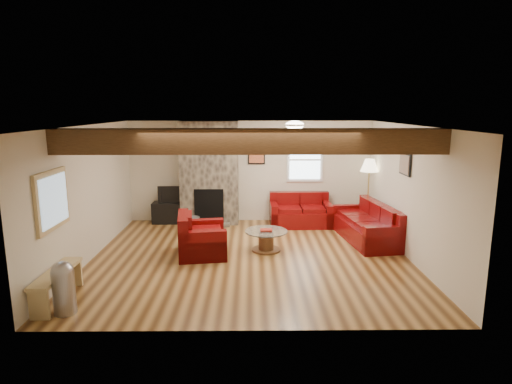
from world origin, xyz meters
TOP-DOWN VIEW (x-y plane):
  - room at (0.00, 0.00)m, footprint 8.00×8.00m
  - oak_beam at (0.00, -1.25)m, footprint 6.00×0.36m
  - chimney_breast at (-1.00, 2.49)m, footprint 1.40×0.67m
  - back_window at (1.35, 2.71)m, footprint 0.90×0.08m
  - hatch_window at (-2.96, -1.50)m, footprint 0.08×1.00m
  - ceiling_dome at (0.90, 0.90)m, footprint 0.40×0.40m
  - artwork_back at (0.15, 2.71)m, footprint 0.42×0.06m
  - artwork_right at (2.96, 0.30)m, footprint 0.06×0.55m
  - sofa_three at (2.48, 1.04)m, footprint 1.12×2.14m
  - loveseat at (1.21, 2.23)m, footprint 1.47×0.86m
  - armchair_red at (-0.93, 0.15)m, footprint 1.02×1.13m
  - coffee_table at (0.32, 0.37)m, footprint 0.85×0.85m
  - tv_cabinet at (-1.90, 2.53)m, footprint 1.03×0.41m
  - television at (-1.90, 2.53)m, footprint 0.73×0.10m
  - floor_lamp at (2.80, 2.15)m, footprint 0.42×0.42m
  - pine_bench at (-2.83, -1.87)m, footprint 0.29×1.23m
  - pedal_bin at (-2.57, -2.24)m, footprint 0.38×0.38m
  - coal_bucket at (-1.35, 1.82)m, footprint 0.35×0.35m

SIDE VIEW (x-z plane):
  - coal_bucket at x=-1.35m, z-range 0.00..0.33m
  - coffee_table at x=0.32m, z-range -0.01..0.43m
  - pine_bench at x=-2.83m, z-range 0.00..0.46m
  - tv_cabinet at x=-1.90m, z-range 0.00..0.52m
  - pedal_bin at x=-2.57m, z-range 0.00..0.76m
  - loveseat at x=1.21m, z-range 0.00..0.77m
  - sofa_three at x=2.48m, z-range 0.00..0.79m
  - armchair_red at x=-0.93m, z-range 0.00..0.82m
  - television at x=-1.90m, z-range 0.52..0.94m
  - chimney_breast at x=-1.00m, z-range -0.03..2.47m
  - room at x=0.00m, z-range -2.75..5.25m
  - floor_lamp at x=2.80m, z-range 0.58..2.21m
  - hatch_window at x=-2.96m, z-range 1.00..1.90m
  - back_window at x=1.35m, z-range 1.00..2.10m
  - artwork_back at x=0.15m, z-range 1.44..1.96m
  - artwork_right at x=2.96m, z-range 1.54..1.96m
  - oak_beam at x=0.00m, z-range 2.12..2.50m
  - ceiling_dome at x=0.90m, z-range 2.35..2.53m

